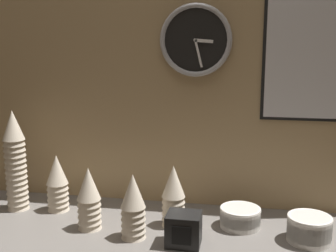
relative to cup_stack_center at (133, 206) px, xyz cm
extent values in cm
cube|color=slate|center=(7.49, 10.01, -13.38)|extent=(160.00, 56.00, 4.00)
cube|color=tan|center=(7.49, 36.51, 41.12)|extent=(160.00, 3.00, 105.00)
cone|color=beige|center=(0.00, 0.00, -5.49)|extent=(8.59, 8.59, 11.78)
cone|color=beige|center=(0.00, 0.00, -3.30)|extent=(8.59, 8.59, 11.78)
cone|color=beige|center=(0.00, 0.00, -1.10)|extent=(8.59, 8.59, 11.78)
cone|color=beige|center=(0.00, 0.00, 1.10)|extent=(8.59, 8.59, 11.78)
cone|color=beige|center=(0.00, 0.00, 3.30)|extent=(8.59, 8.59, 11.78)
cone|color=beige|center=(0.00, 0.00, 5.49)|extent=(8.59, 8.59, 11.78)
cone|color=beige|center=(11.72, 12.49, -5.49)|extent=(8.59, 8.59, 11.78)
cone|color=beige|center=(11.72, 12.49, -3.30)|extent=(8.59, 8.59, 11.78)
cone|color=beige|center=(11.72, 12.49, -1.10)|extent=(8.59, 8.59, 11.78)
cone|color=beige|center=(11.72, 12.49, 1.10)|extent=(8.59, 8.59, 11.78)
cone|color=beige|center=(11.72, 12.49, 3.30)|extent=(8.59, 8.59, 11.78)
cone|color=beige|center=(11.72, 12.49, 5.49)|extent=(8.59, 8.59, 11.78)
cone|color=beige|center=(-52.51, 16.46, -5.49)|extent=(8.59, 8.59, 11.78)
cone|color=beige|center=(-52.51, 16.46, -3.30)|extent=(8.59, 8.59, 11.78)
cone|color=beige|center=(-52.51, 16.46, -1.10)|extent=(8.59, 8.59, 11.78)
cone|color=beige|center=(-52.51, 16.46, 1.10)|extent=(8.59, 8.59, 11.78)
cone|color=beige|center=(-52.51, 16.46, 3.30)|extent=(8.59, 8.59, 11.78)
cone|color=beige|center=(-52.51, 16.46, 5.49)|extent=(8.59, 8.59, 11.78)
cone|color=beige|center=(-52.51, 16.46, 7.69)|extent=(8.59, 8.59, 11.78)
cone|color=beige|center=(-52.51, 16.46, 9.89)|extent=(8.59, 8.59, 11.78)
cone|color=beige|center=(-52.51, 16.46, 12.09)|extent=(8.59, 8.59, 11.78)
cone|color=beige|center=(-52.51, 16.46, 14.28)|extent=(8.59, 8.59, 11.78)
cone|color=beige|center=(-52.51, 16.46, 16.48)|extent=(8.59, 8.59, 11.78)
cone|color=beige|center=(-52.51, 16.46, 18.68)|extent=(8.59, 8.59, 11.78)
cone|color=beige|center=(-52.51, 16.46, 20.87)|extent=(8.59, 8.59, 11.78)
cone|color=beige|center=(-52.51, 16.46, 23.07)|extent=(8.59, 8.59, 11.78)
cone|color=beige|center=(-17.44, 4.28, -5.49)|extent=(8.59, 8.59, 11.78)
cone|color=beige|center=(-17.44, 4.28, -3.30)|extent=(8.59, 8.59, 11.78)
cone|color=beige|center=(-17.44, 4.28, -1.10)|extent=(8.59, 8.59, 11.78)
cone|color=beige|center=(-17.44, 4.28, 1.10)|extent=(8.59, 8.59, 11.78)
cone|color=beige|center=(-17.44, 4.28, 3.30)|extent=(8.59, 8.59, 11.78)
cone|color=beige|center=(-17.44, 4.28, 5.49)|extent=(8.59, 8.59, 11.78)
cone|color=beige|center=(-35.99, 18.14, -5.49)|extent=(8.59, 8.59, 11.78)
cone|color=beige|center=(-35.99, 18.14, -3.30)|extent=(8.59, 8.59, 11.78)
cone|color=beige|center=(-35.99, 18.14, -1.10)|extent=(8.59, 8.59, 11.78)
cone|color=beige|center=(-35.99, 18.14, 1.10)|extent=(8.59, 8.59, 11.78)
cone|color=beige|center=(-35.99, 18.14, 3.30)|extent=(8.59, 8.59, 11.78)
cone|color=beige|center=(-35.99, 18.14, 5.49)|extent=(8.59, 8.59, 11.78)
cylinder|color=beige|center=(58.77, 7.93, -9.48)|extent=(14.60, 14.60, 3.80)
cylinder|color=beige|center=(58.77, 7.93, -7.76)|extent=(14.60, 14.60, 3.80)
cylinder|color=beige|center=(58.77, 7.93, -6.04)|extent=(14.60, 14.60, 3.80)
cylinder|color=beige|center=(58.77, 7.93, -4.32)|extent=(14.60, 14.60, 3.80)
torus|color=white|center=(58.77, 7.93, -2.99)|extent=(14.80, 14.80, 1.37)
cylinder|color=beige|center=(35.84, 15.49, -9.48)|extent=(14.60, 14.60, 3.80)
cylinder|color=beige|center=(35.84, 15.49, -7.76)|extent=(14.60, 14.60, 3.80)
cylinder|color=beige|center=(35.84, 15.49, -6.04)|extent=(14.60, 14.60, 3.80)
torus|color=white|center=(35.84, 15.49, -4.71)|extent=(14.80, 14.80, 1.37)
cylinder|color=black|center=(16.63, 33.91, 55.49)|extent=(27.08, 1.80, 27.08)
torus|color=#B2B2B7|center=(16.63, 33.10, 55.49)|extent=(27.97, 1.98, 27.97)
cube|color=white|center=(20.00, 32.61, 55.22)|extent=(6.84, 0.60, 1.75)
cube|color=white|center=(17.92, 32.61, 50.37)|extent=(3.42, 0.60, 10.45)
cylinder|color=white|center=(16.63, 32.61, 55.49)|extent=(1.35, 0.60, 1.35)
cube|color=black|center=(62.09, 34.63, 50.74)|extent=(40.30, 0.60, 50.89)
cube|color=white|center=(62.09, 34.21, 50.74)|extent=(37.90, 1.20, 48.49)
cube|color=black|center=(17.65, -1.71, -6.02)|extent=(11.31, 9.92, 10.73)
cube|color=black|center=(17.65, -6.87, -6.02)|extent=(6.22, 0.40, 6.01)
camera|label=1|loc=(36.31, -130.31, 54.07)|focal=45.00mm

